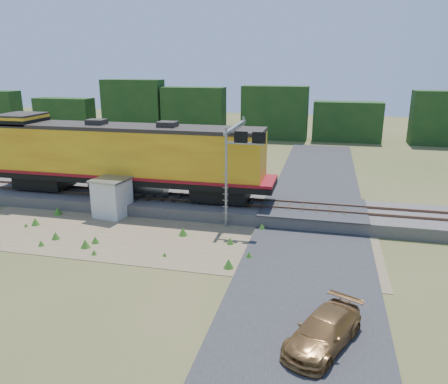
% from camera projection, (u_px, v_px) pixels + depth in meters
% --- Properties ---
extents(ground, '(140.00, 140.00, 0.00)m').
position_uv_depth(ground, '(188.00, 243.00, 25.67)').
color(ground, '#475123').
rests_on(ground, ground).
extents(ballast, '(70.00, 5.00, 0.80)m').
position_uv_depth(ballast, '(213.00, 206.00, 31.15)').
color(ballast, slate).
rests_on(ballast, ground).
extents(rails, '(70.00, 1.54, 0.16)m').
position_uv_depth(rails, '(213.00, 199.00, 31.02)').
color(rails, brown).
rests_on(rails, ballast).
extents(dirt_shoulder, '(26.00, 8.00, 0.03)m').
position_uv_depth(dirt_shoulder, '(159.00, 237.00, 26.57)').
color(dirt_shoulder, '#8C7754').
rests_on(dirt_shoulder, ground).
extents(road, '(7.00, 66.00, 0.86)m').
position_uv_depth(road, '(309.00, 248.00, 24.79)').
color(road, '#38383A').
rests_on(road, ground).
extents(tree_line_north, '(130.00, 3.00, 6.50)m').
position_uv_depth(tree_line_north, '(272.00, 117.00, 60.26)').
color(tree_line_north, '#163814').
rests_on(tree_line_north, ground).
extents(weed_clumps, '(15.00, 6.20, 0.56)m').
position_uv_depth(weed_clumps, '(133.00, 238.00, 26.53)').
color(weed_clumps, '#3B7521').
rests_on(weed_clumps, ground).
extents(locomotive, '(21.68, 3.31, 5.59)m').
position_uv_depth(locomotive, '(122.00, 156.00, 31.71)').
color(locomotive, black).
rests_on(locomotive, rails).
extents(shed, '(2.55, 2.55, 2.67)m').
position_uv_depth(shed, '(112.00, 197.00, 29.95)').
color(shed, silver).
rests_on(shed, ground).
extents(signal_gantry, '(2.55, 6.20, 6.44)m').
position_uv_depth(signal_gantry, '(238.00, 147.00, 28.87)').
color(signal_gantry, gray).
rests_on(signal_gantry, ground).
extents(car, '(3.32, 4.56, 1.23)m').
position_uv_depth(car, '(323.00, 331.00, 16.22)').
color(car, olive).
rests_on(car, ground).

